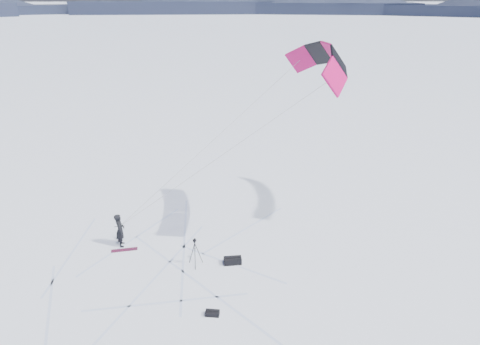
{
  "coord_description": "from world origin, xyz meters",
  "views": [
    {
      "loc": [
        3.72,
        -16.49,
        12.75
      ],
      "look_at": [
        4.24,
        3.13,
        4.04
      ],
      "focal_mm": 30.0,
      "sensor_mm": 36.0,
      "label": 1
    }
  ],
  "objects_px": {
    "tripod": "(195,249)",
    "gear_bag_b": "(212,313)",
    "snowkiter": "(122,245)",
    "snowboard": "(124,250)",
    "gear_bag_a": "(233,260)"
  },
  "relations": [
    {
      "from": "tripod",
      "to": "gear_bag_b",
      "type": "relative_size",
      "value": 2.44
    },
    {
      "from": "snowkiter",
      "to": "snowboard",
      "type": "height_order",
      "value": "snowkiter"
    },
    {
      "from": "snowkiter",
      "to": "gear_bag_a",
      "type": "height_order",
      "value": "snowkiter"
    },
    {
      "from": "snowboard",
      "to": "gear_bag_a",
      "type": "xyz_separation_m",
      "value": [
        5.91,
        -1.33,
        0.16
      ]
    },
    {
      "from": "snowkiter",
      "to": "tripod",
      "type": "distance_m",
      "value": 4.75
    },
    {
      "from": "snowkiter",
      "to": "gear_bag_b",
      "type": "distance_m",
      "value": 7.58
    },
    {
      "from": "snowkiter",
      "to": "gear_bag_a",
      "type": "relative_size",
      "value": 2.07
    },
    {
      "from": "snowkiter",
      "to": "tripod",
      "type": "relative_size",
      "value": 1.26
    },
    {
      "from": "tripod",
      "to": "gear_bag_a",
      "type": "bearing_deg",
      "value": -28.66
    },
    {
      "from": "snowkiter",
      "to": "gear_bag_a",
      "type": "bearing_deg",
      "value": -118.09
    },
    {
      "from": "gear_bag_a",
      "to": "gear_bag_b",
      "type": "xyz_separation_m",
      "value": [
        -0.92,
        -3.66,
        -0.06
      ]
    },
    {
      "from": "snowkiter",
      "to": "snowboard",
      "type": "xyz_separation_m",
      "value": [
        0.24,
        -0.49,
        0.02
      ]
    },
    {
      "from": "snowboard",
      "to": "gear_bag_a",
      "type": "relative_size",
      "value": 1.48
    },
    {
      "from": "snowkiter",
      "to": "tripod",
      "type": "bearing_deg",
      "value": -125.56
    },
    {
      "from": "snowkiter",
      "to": "gear_bag_b",
      "type": "bearing_deg",
      "value": -147.93
    }
  ]
}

